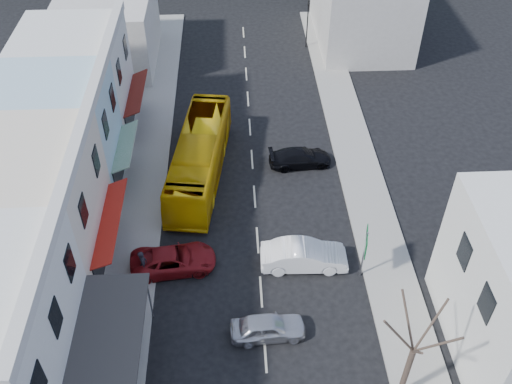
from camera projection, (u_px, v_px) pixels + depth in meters
name	position (u px, v px, depth m)	size (l,w,h in m)	color
ground	(261.00, 292.00, 32.20)	(120.00, 120.00, 0.00)	black
sidewalk_left	(145.00, 180.00, 39.31)	(3.00, 52.00, 0.15)	gray
sidewalk_right	(360.00, 173.00, 39.84)	(3.00, 52.00, 0.15)	gray
shopfront_row	(40.00, 187.00, 32.80)	(8.25, 30.00, 8.00)	silver
distant_block_left	(108.00, 30.00, 49.83)	(8.00, 10.00, 6.00)	#B7B2A8
distant_block_right	(363.00, 4.00, 52.54)	(8.00, 12.00, 7.00)	#B7B2A8
bus	(200.00, 158.00, 38.77)	(2.50, 11.60, 3.10)	#DFAA09
car_silver	(268.00, 327.00, 29.61)	(1.80, 4.40, 1.40)	silver
car_white	(304.00, 257.00, 33.19)	(1.80, 4.40, 1.40)	white
car_red	(173.00, 260.00, 33.04)	(1.90, 4.60, 1.40)	maroon
car_black_near	(300.00, 157.00, 40.20)	(1.84, 4.50, 1.40)	black
pedestrian_left	(143.00, 265.00, 32.37)	(0.60, 0.40, 1.70)	black
direction_sign	(364.00, 255.00, 31.89)	(0.52, 1.60, 3.55)	#095423
street_tree	(413.00, 351.00, 24.93)	(3.15, 3.15, 7.73)	#362921
traffic_signal	(307.00, 24.00, 52.23)	(0.53, 0.94, 4.53)	black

